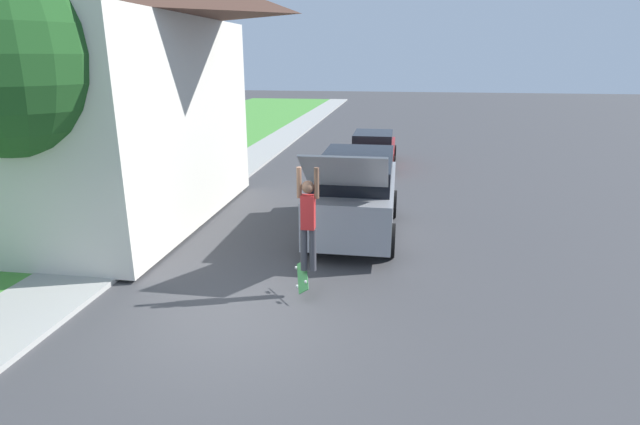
# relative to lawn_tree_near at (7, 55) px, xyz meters

# --- Properties ---
(ground_plane) EXTENTS (120.00, 120.00, 0.00)m
(ground_plane) POSITION_rel_lawn_tree_near_xyz_m (4.51, -1.37, -4.39)
(ground_plane) COLOR #3D3D3F
(lawn) EXTENTS (10.00, 80.00, 0.08)m
(lawn) POSITION_rel_lawn_tree_near_xyz_m (-3.49, 4.63, -4.35)
(lawn) COLOR #478E38
(lawn) RESTS_ON ground_plane
(sidewalk) EXTENTS (1.80, 80.00, 0.10)m
(sidewalk) POSITION_rel_lawn_tree_near_xyz_m (0.91, 4.63, -4.34)
(sidewalk) COLOR #9E9E99
(sidewalk) RESTS_ON ground_plane
(house) EXTENTS (11.14, 8.65, 8.07)m
(house) POSITION_rel_lawn_tree_near_xyz_m (-2.92, 3.59, -0.12)
(house) COLOR beige
(house) RESTS_ON lawn
(lawn_tree_near) EXTENTS (3.88, 3.88, 6.27)m
(lawn_tree_near) POSITION_rel_lawn_tree_near_xyz_m (0.00, 0.00, 0.00)
(lawn_tree_near) COLOR brown
(lawn_tree_near) RESTS_ON lawn
(suv_parked) EXTENTS (2.12, 5.44, 2.60)m
(suv_parked) POSITION_rel_lawn_tree_near_xyz_m (6.30, 3.47, -3.31)
(suv_parked) COLOR gray
(suv_parked) RESTS_ON ground_plane
(car_down_street) EXTENTS (1.91, 4.22, 1.39)m
(car_down_street) POSITION_rel_lawn_tree_near_xyz_m (6.29, 11.99, -3.71)
(car_down_street) COLOR maroon
(car_down_street) RESTS_ON ground_plane
(skateboarder) EXTENTS (0.41, 0.23, 1.99)m
(skateboarder) POSITION_rel_lawn_tree_near_xyz_m (5.75, -0.19, -2.86)
(skateboarder) COLOR #38383D
(skateboarder) RESTS_ON ground_plane
(skateboard) EXTENTS (0.37, 0.73, 0.42)m
(skateboard) POSITION_rel_lawn_tree_near_xyz_m (5.64, -0.25, -4.00)
(skateboard) COLOR #337F3D
(skateboard) RESTS_ON ground_plane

